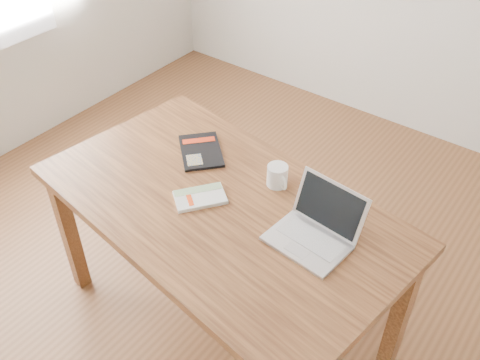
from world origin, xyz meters
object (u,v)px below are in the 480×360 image
Objects in this scene: laptop at (315,229)px; coffee_mug at (278,176)px; black_guidebook at (201,151)px; desk at (221,219)px; white_guidebook at (200,197)px.

laptop reaches higher than coffee_mug.
laptop is at bearing -1.13° from coffee_mug.
coffee_mug is (-0.27, 0.17, 0.01)m from laptop.
desk is at bearing -84.93° from black_guidebook.
coffee_mug is (0.12, 0.22, 0.14)m from desk.
coffee_mug is (0.39, 0.02, 0.04)m from black_guidebook.
desk is 0.36m from black_guidebook.
desk is 6.81× the size of white_guidebook.
black_guidebook is 1.00× the size of laptop.
white_guidebook is 0.32m from coffee_mug.
white_guidebook reaches higher than desk.
coffee_mug is at bearing -45.49° from black_guidebook.
black_guidebook is (-0.20, 0.24, -0.00)m from white_guidebook.
desk is 0.42m from laptop.
black_guidebook is (-0.28, 0.21, 0.10)m from desk.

